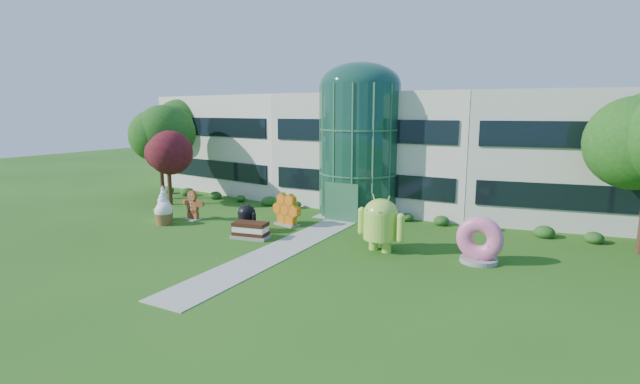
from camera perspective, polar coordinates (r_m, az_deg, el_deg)
The scene contains 14 objects.
ground at distance 26.11m, azimuth -6.05°, elevation -7.67°, with size 140.00×140.00×0.00m, color #215114.
building at distance 41.10m, azimuth 8.26°, elevation 5.35°, with size 46.00×15.00×9.30m, color beige, non-canonical shape.
atrium at distance 35.53m, azimuth 4.87°, elevation 5.11°, with size 6.00×6.00×9.80m, color #194738.
walkway at distance 27.70m, azimuth -3.69°, elevation -6.56°, with size 2.40×20.00×0.04m, color #9E9E93.
tree_red at distance 41.07m, azimuth -18.12°, elevation 2.64°, with size 4.00×4.00×6.00m, color #3F0C14, non-canonical shape.
trees_backdrop at distance 36.51m, azimuth 5.49°, elevation 4.13°, with size 52.00×8.00×8.40m, color #224812, non-canonical shape.
android_green at distance 26.42m, azimuth 7.47°, elevation -3.48°, with size 3.14×2.10×3.56m, color #A2D744, non-canonical shape.
android_black at distance 30.83m, azimuth -9.01°, elevation -2.94°, with size 1.88×1.26×2.13m, color black, non-canonical shape.
donut at distance 25.76m, azimuth 19.09°, elevation -5.49°, with size 2.43×1.17×2.53m, color #DA538F, non-canonical shape.
gingerbread at distance 35.05m, azimuth -15.40°, elevation -1.55°, with size 2.40×0.92×2.22m, color brown, non-canonical shape.
ice_cream_sandwich at distance 29.37m, azimuth -8.54°, elevation -4.67°, with size 2.35×1.17×1.05m, color black, non-canonical shape.
honeycomb at distance 32.25m, azimuth -4.13°, elevation -2.34°, with size 2.61×0.93×2.05m, color orange, non-canonical shape.
froyo at distance 35.51m, azimuth -18.72°, elevation -1.31°, with size 1.48×1.48×2.54m, color white, non-canonical shape.
cupcake at distance 34.25m, azimuth -18.67°, elevation -2.53°, with size 1.31×1.31×1.58m, color white, non-canonical shape.
Camera 1 is at (14.22, -20.43, 7.89)m, focal length 26.00 mm.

